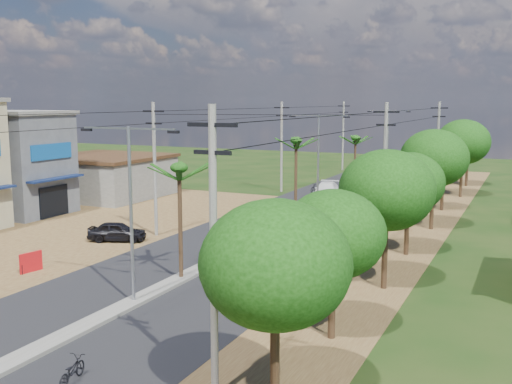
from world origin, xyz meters
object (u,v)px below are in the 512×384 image
(car_white_far, at_px, (326,191))
(moto_rider_east, at_px, (72,372))
(car_parked_dark, at_px, (117,232))
(car_silver_mid, at_px, (299,255))
(roadside_sign, at_px, (31,262))

(car_white_far, distance_m, moto_rider_east, 39.22)
(car_white_far, distance_m, car_parked_dark, 23.36)
(car_silver_mid, relative_size, car_parked_dark, 1.17)
(roadside_sign, bearing_deg, car_silver_mid, 39.45)
(moto_rider_east, relative_size, roadside_sign, 1.17)
(car_silver_mid, distance_m, car_parked_dark, 12.94)
(car_silver_mid, height_order, car_white_far, car_white_far)
(car_white_far, height_order, moto_rider_east, car_white_far)
(car_silver_mid, xyz_separation_m, roadside_sign, (-12.59, -7.03, -0.17))
(car_silver_mid, relative_size, moto_rider_east, 2.80)
(car_parked_dark, relative_size, moto_rider_east, 2.39)
(car_silver_mid, height_order, roadside_sign, car_silver_mid)
(car_white_far, xyz_separation_m, car_parked_dark, (-6.83, -22.34, -0.09))
(moto_rider_east, xyz_separation_m, roadside_sign, (-10.84, 8.94, 0.14))
(roadside_sign, bearing_deg, moto_rider_east, -29.21)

